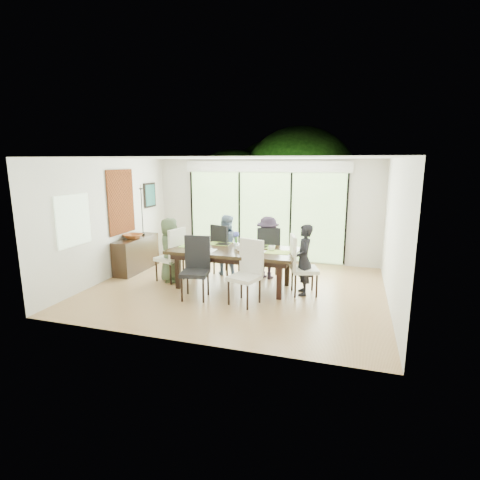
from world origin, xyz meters
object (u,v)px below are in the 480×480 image
(person_far_right, at_px, (268,248))
(sideboard, at_px, (136,254))
(chair_far_right, at_px, (268,252))
(chair_right_end, at_px, (305,265))
(cup_a, at_px, (205,243))
(table_top, at_px, (233,251))
(vase, at_px, (236,246))
(cup_b, at_px, (239,248))
(person_right_end, at_px, (304,260))
(person_left_end, at_px, (170,250))
(chair_left_end, at_px, (169,254))
(chair_far_left, at_px, (226,249))
(chair_near_right, at_px, (244,273))
(chair_near_left, at_px, (195,268))
(bowl, at_px, (133,236))
(laptop, at_px, (194,247))
(cup_c, at_px, (272,248))
(person_far_left, at_px, (226,245))

(person_far_right, xyz_separation_m, sideboard, (-3.21, -0.34, -0.30))
(chair_far_right, bearing_deg, sideboard, -9.56)
(person_far_right, bearing_deg, chair_far_right, -76.62)
(chair_right_end, bearing_deg, cup_a, 68.39)
(table_top, bearing_deg, vase, 45.00)
(cup_b, bearing_deg, chair_right_end, 4.24)
(person_right_end, relative_size, sideboard, 0.98)
(person_left_end, relative_size, person_far_right, 1.00)
(chair_left_end, xyz_separation_m, sideboard, (-1.16, 0.49, -0.20))
(chair_far_left, bearing_deg, person_left_end, 62.54)
(chair_far_right, height_order, chair_near_right, same)
(chair_far_right, bearing_deg, chair_near_left, 42.62)
(vase, bearing_deg, chair_near_right, -63.94)
(chair_left_end, xyz_separation_m, person_right_end, (2.98, 0.00, 0.11))
(chair_near_left, bearing_deg, cup_a, 91.65)
(chair_far_left, bearing_deg, cup_a, 93.36)
(person_far_right, distance_m, cup_b, 1.03)
(vase, height_order, bowl, vase)
(person_left_end, bearing_deg, cup_a, -93.86)
(cup_a, bearing_deg, person_left_end, -169.11)
(person_right_end, distance_m, laptop, 2.34)
(person_left_end, xyz_separation_m, cup_c, (2.28, 0.10, 0.17))
(chair_near_right, height_order, cup_a, chair_near_right)
(chair_left_end, relative_size, chair_far_right, 1.00)
(person_far_right, height_order, bowl, person_far_right)
(table_top, xyz_separation_m, chair_right_end, (1.50, 0.00, -0.19))
(sideboard, bearing_deg, chair_near_right, -23.28)
(chair_far_right, xyz_separation_m, bowl, (-3.21, -0.46, 0.26))
(chair_right_end, relative_size, chair_far_right, 1.00)
(person_far_left, relative_size, bowl, 3.29)
(chair_near_left, bearing_deg, sideboard, 138.36)
(chair_left_end, bearing_deg, person_far_right, 127.47)
(person_far_right, relative_size, bowl, 3.29)
(vase, bearing_deg, bowl, 172.86)
(chair_near_right, height_order, cup_b, chair_near_right)
(chair_near_left, bearing_deg, bowl, 140.31)
(chair_right_end, distance_m, person_far_right, 1.27)
(chair_near_left, xyz_separation_m, cup_c, (1.30, 0.97, 0.27))
(cup_a, bearing_deg, chair_right_end, -3.90)
(person_far_left, distance_m, person_far_right, 1.00)
(person_left_end, height_order, person_right_end, same)
(chair_far_left, distance_m, sideboard, 2.25)
(person_left_end, relative_size, cup_b, 12.90)
(table_top, relative_size, chair_near_left, 2.18)
(table_top, relative_size, cup_c, 19.35)
(chair_far_right, distance_m, person_right_end, 1.26)
(chair_near_left, height_order, cup_c, chair_near_left)
(table_top, xyz_separation_m, person_far_right, (0.55, 0.83, -0.08))
(chair_left_end, distance_m, chair_right_end, 3.00)
(chair_near_right, xyz_separation_m, bowl, (-3.16, 1.26, 0.26))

